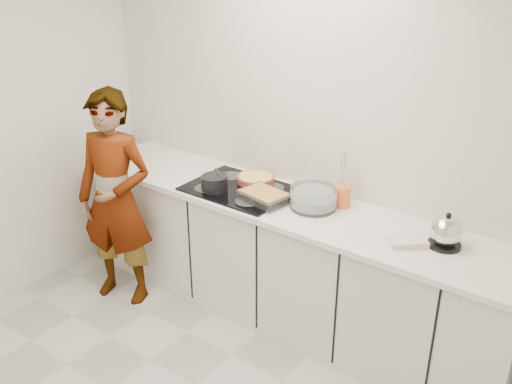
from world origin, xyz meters
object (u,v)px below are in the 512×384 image
Objects in this scene: hob at (239,189)px; utensil_crock at (342,196)px; saucepan at (215,183)px; kettle at (446,232)px; mixing_bowl at (313,199)px; baking_dish at (264,196)px; cook at (116,200)px; tart_dish at (256,178)px.

hob is 0.73m from utensil_crock.
utensil_crock is (0.82, 0.32, 0.00)m from saucepan.
utensil_crock is at bearing 170.51° from kettle.
mixing_bowl is at bearing -179.15° from kettle.
saucepan is at bearing -170.62° from baking_dish.
saucepan is at bearing -172.69° from kettle.
cook reaches higher than utensil_crock.
mixing_bowl is 0.87m from kettle.
mixing_bowl is (0.31, 0.12, 0.02)m from baking_dish.
hob is at bearing 46.04° from saucepan.
cook reaches higher than tart_dish.
hob is 1.44m from kettle.
mixing_bowl is (0.68, 0.19, 0.00)m from saucepan.
tart_dish is (0.03, 0.16, 0.03)m from hob.
saucepan is 0.71m from mixing_bowl.
mixing_bowl is at bearing 15.22° from saucepan.
mixing_bowl reaches higher than baking_dish.
mixing_bowl is 0.19m from utensil_crock.
baking_dish reaches higher than tart_dish.
mixing_bowl is 2.42× the size of utensil_crock.
baking_dish is at bearing -173.36° from kettle.
cook reaches higher than saucepan.
mixing_bowl is at bearing -135.17° from utensil_crock.
saucepan is at bearing -133.96° from hob.
kettle is at bearing -9.49° from utensil_crock.
kettle is 0.74m from utensil_crock.
kettle is (0.87, 0.01, 0.02)m from mixing_bowl.
kettle is at bearing 2.98° from hob.
saucepan is at bearing -117.45° from tart_dish.
mixing_bowl is at bearing 21.98° from baking_dish.
cook is (-0.78, -0.64, -0.14)m from tart_dish.
hob is 2.07× the size of baking_dish.
mixing_bowl reaches higher than hob.
mixing_bowl is 0.21× the size of cook.
cook is (-1.32, -0.54, -0.17)m from mixing_bowl.
baking_dish is at bearing -43.63° from tart_dish.
utensil_crock is at bearing 44.83° from mixing_bowl.
kettle reaches higher than hob.
kettle reaches higher than mixing_bowl.
tart_dish is at bearing 136.37° from baking_dish.
hob is at bearing 15.52° from cook.
tart_dish is 0.68m from utensil_crock.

